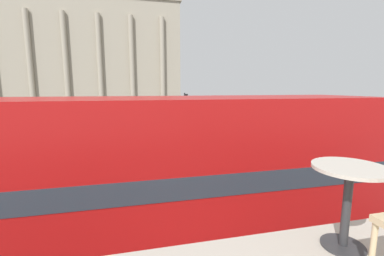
{
  "coord_description": "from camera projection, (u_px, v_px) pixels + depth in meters",
  "views": [
    {
      "loc": [
        -1.09,
        -2.05,
        4.4
      ],
      "look_at": [
        3.05,
        15.47,
        1.58
      ],
      "focal_mm": 24.0,
      "sensor_mm": 36.0,
      "label": 1
    }
  ],
  "objects": [
    {
      "name": "double_decker_bus",
      "position": [
        151.0,
        179.0,
        5.91
      ],
      "size": [
        10.85,
        2.67,
        4.19
      ],
      "rotation": [
        0.0,
        0.0,
        -0.02
      ],
      "color": "black",
      "rests_on": "ground_plane"
    },
    {
      "name": "cafe_dining_table",
      "position": [
        348.0,
        188.0,
        2.16
      ],
      "size": [
        0.6,
        0.6,
        0.73
      ],
      "color": "#2D2D30",
      "rests_on": "cafe_floor_slab"
    },
    {
      "name": "plaza_building_left",
      "position": [
        88.0,
        58.0,
        51.57
      ],
      "size": [
        35.8,
        14.04,
        20.89
      ],
      "color": "#A39984",
      "rests_on": "ground_plane"
    },
    {
      "name": "traffic_light_near",
      "position": [
        82.0,
        137.0,
        10.76
      ],
      "size": [
        0.42,
        0.24,
        3.62
      ],
      "color": "black",
      "rests_on": "ground_plane"
    },
    {
      "name": "traffic_light_mid",
      "position": [
        130.0,
        119.0,
        16.74
      ],
      "size": [
        0.42,
        0.24,
        3.65
      ],
      "color": "black",
      "rests_on": "ground_plane"
    },
    {
      "name": "traffic_light_far",
      "position": [
        185.0,
        108.0,
        23.38
      ],
      "size": [
        0.42,
        0.24,
        3.96
      ],
      "color": "black",
      "rests_on": "ground_plane"
    },
    {
      "name": "pedestrian_black",
      "position": [
        73.0,
        121.0,
        26.45
      ],
      "size": [
        0.32,
        0.32,
        1.74
      ],
      "rotation": [
        0.0,
        0.0,
        1.0
      ],
      "color": "#282B33",
      "rests_on": "ground_plane"
    },
    {
      "name": "pedestrian_blue",
      "position": [
        155.0,
        115.0,
        32.03
      ],
      "size": [
        0.32,
        0.32,
        1.73
      ],
      "rotation": [
        0.0,
        0.0,
        3.31
      ],
      "color": "#282B33",
      "rests_on": "ground_plane"
    },
    {
      "name": "pedestrian_white",
      "position": [
        85.0,
        119.0,
        28.32
      ],
      "size": [
        0.32,
        0.32,
        1.71
      ],
      "rotation": [
        0.0,
        0.0,
        6.19
      ],
      "color": "#282B33",
      "rests_on": "ground_plane"
    }
  ]
}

